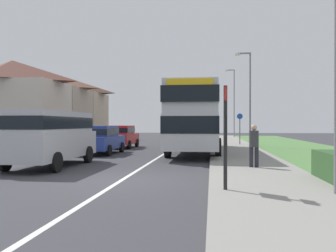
# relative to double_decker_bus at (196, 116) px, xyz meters

# --- Properties ---
(ground_plane) EXTENTS (120.00, 120.00, 0.00)m
(ground_plane) POSITION_rel_double_decker_bus_xyz_m (-1.74, -10.48, -2.14)
(ground_plane) COLOR #38383D
(lane_marking_centre) EXTENTS (0.14, 60.00, 0.01)m
(lane_marking_centre) POSITION_rel_double_decker_bus_xyz_m (-1.74, -2.48, -2.14)
(lane_marking_centre) COLOR silver
(lane_marking_centre) RESTS_ON ground_plane
(pavement_near_side) EXTENTS (3.20, 68.00, 0.12)m
(pavement_near_side) POSITION_rel_double_decker_bus_xyz_m (2.46, -4.48, -2.08)
(pavement_near_side) COLOR gray
(pavement_near_side) RESTS_ON ground_plane
(double_decker_bus) EXTENTS (2.80, 11.32, 3.70)m
(double_decker_bus) POSITION_rel_double_decker_bus_xyz_m (0.00, 0.00, 0.00)
(double_decker_bus) COLOR #BCBCC1
(double_decker_bus) RESTS_ON ground_plane
(parked_van_silver) EXTENTS (2.11, 5.19, 2.19)m
(parked_van_silver) POSITION_rel_double_decker_bus_xyz_m (-5.38, -7.43, -0.84)
(parked_van_silver) COLOR #B7B7BC
(parked_van_silver) RESTS_ON ground_plane
(parked_car_blue) EXTENTS (1.88, 4.31, 1.59)m
(parked_car_blue) POSITION_rel_double_decker_bus_xyz_m (-5.27, -1.41, -1.26)
(parked_car_blue) COLOR navy
(parked_car_blue) RESTS_ON ground_plane
(parked_car_red) EXTENTS (1.98, 4.06, 1.59)m
(parked_car_red) POSITION_rel_double_decker_bus_xyz_m (-5.49, 3.77, -1.26)
(parked_car_red) COLOR #B21E1E
(parked_car_red) RESTS_ON ground_plane
(pedestrian_at_stop) EXTENTS (0.34, 0.34, 1.67)m
(pedestrian_at_stop) POSITION_rel_double_decker_bus_xyz_m (2.46, -7.59, -1.17)
(pedestrian_at_stop) COLOR #23232D
(pedestrian_at_stop) RESTS_ON ground_plane
(bus_stop_sign) EXTENTS (0.09, 0.52, 2.60)m
(bus_stop_sign) POSITION_rel_double_decker_bus_xyz_m (1.26, -12.19, -0.60)
(bus_stop_sign) COLOR black
(bus_stop_sign) RESTS_ON ground_plane
(cycle_route_sign) EXTENTS (0.44, 0.08, 2.52)m
(cycle_route_sign) POSITION_rel_double_decker_bus_xyz_m (3.11, 7.21, -0.72)
(cycle_route_sign) COLOR slate
(cycle_route_sign) RESTS_ON ground_plane
(street_lamp_mid) EXTENTS (1.14, 0.20, 6.84)m
(street_lamp_mid) POSITION_rel_double_decker_bus_xyz_m (3.57, 5.22, 1.82)
(street_lamp_mid) COLOR slate
(street_lamp_mid) RESTS_ON ground_plane
(street_lamp_far) EXTENTS (1.14, 0.20, 8.49)m
(street_lamp_far) POSITION_rel_double_decker_bus_xyz_m (3.62, 23.92, 2.66)
(street_lamp_far) COLOR slate
(street_lamp_far) RESTS_ON ground_plane
(house_terrace_far_side) EXTENTS (7.97, 16.70, 6.93)m
(house_terrace_far_side) POSITION_rel_double_decker_bus_xyz_m (-15.31, 12.09, 1.32)
(house_terrace_far_side) COLOR beige
(house_terrace_far_side) RESTS_ON ground_plane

